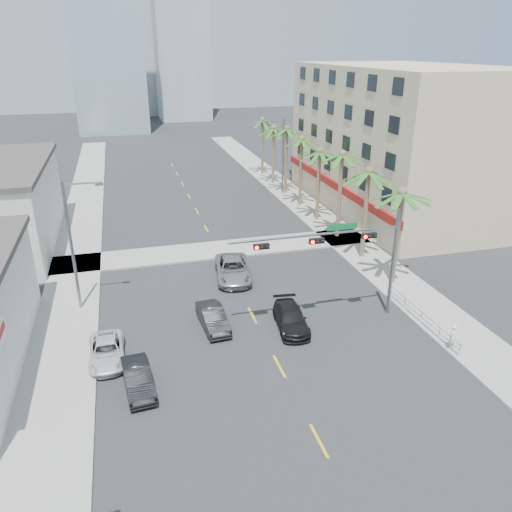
{
  "coord_description": "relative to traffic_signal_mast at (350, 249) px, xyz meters",
  "views": [
    {
      "loc": [
        -7.48,
        -18.46,
        16.77
      ],
      "look_at": [
        0.77,
        11.91,
        3.5
      ],
      "focal_mm": 35.0,
      "sensor_mm": 36.0,
      "label": 1
    }
  ],
  "objects": [
    {
      "name": "ground",
      "position": [
        -5.78,
        -7.95,
        -5.06
      ],
      "size": [
        260.0,
        260.0,
        0.0
      ],
      "primitive_type": "plane",
      "color": "#262628",
      "rests_on": "ground"
    },
    {
      "name": "sidewalk_right",
      "position": [
        6.22,
        12.05,
        -4.99
      ],
      "size": [
        4.0,
        120.0,
        0.15
      ],
      "primitive_type": "cube",
      "color": "gray",
      "rests_on": "ground"
    },
    {
      "name": "sidewalk_left",
      "position": [
        -17.78,
        12.05,
        -4.99
      ],
      "size": [
        4.0,
        120.0,
        0.15
      ],
      "primitive_type": "cube",
      "color": "gray",
      "rests_on": "ground"
    },
    {
      "name": "sidewalk_cross",
      "position": [
        -5.78,
        14.05,
        -4.99
      ],
      "size": [
        80.0,
        4.0,
        0.15
      ],
      "primitive_type": "cube",
      "color": "gray",
      "rests_on": "ground"
    },
    {
      "name": "building_right",
      "position": [
        16.21,
        22.05,
        2.43
      ],
      "size": [
        15.25,
        28.0,
        15.0
      ],
      "color": "beige",
      "rests_on": "ground"
    },
    {
      "name": "tower_far_left",
      "position": [
        -13.78,
        87.05,
        18.94
      ],
      "size": [
        14.0,
        14.0,
        48.0
      ],
      "primitive_type": "cube",
      "color": "#99B2C6",
      "rests_on": "ground"
    },
    {
      "name": "tower_far_center",
      "position": [
        -8.78,
        117.05,
        15.94
      ],
      "size": [
        16.0,
        16.0,
        42.0
      ],
      "primitive_type": "cube",
      "color": "#ADADB2",
      "rests_on": "ground"
    },
    {
      "name": "traffic_signal_mast",
      "position": [
        0.0,
        0.0,
        0.0
      ],
      "size": [
        11.12,
        0.54,
        7.2
      ],
      "color": "slate",
      "rests_on": "ground"
    },
    {
      "name": "palm_tree_0",
      "position": [
        5.82,
        4.05,
        2.02
      ],
      "size": [
        4.8,
        4.8,
        7.8
      ],
      "color": "brown",
      "rests_on": "ground"
    },
    {
      "name": "palm_tree_1",
      "position": [
        5.82,
        9.25,
        2.37
      ],
      "size": [
        4.8,
        4.8,
        8.16
      ],
      "color": "brown",
      "rests_on": "ground"
    },
    {
      "name": "palm_tree_2",
      "position": [
        5.82,
        14.45,
        2.72
      ],
      "size": [
        4.8,
        4.8,
        8.52
      ],
      "color": "brown",
      "rests_on": "ground"
    },
    {
      "name": "palm_tree_3",
      "position": [
        5.82,
        19.65,
        2.02
      ],
      "size": [
        4.8,
        4.8,
        7.8
      ],
      "color": "brown",
      "rests_on": "ground"
    },
    {
      "name": "palm_tree_4",
      "position": [
        5.82,
        24.85,
        2.37
      ],
      "size": [
        4.8,
        4.8,
        8.16
      ],
      "color": "brown",
      "rests_on": "ground"
    },
    {
      "name": "palm_tree_5",
      "position": [
        5.82,
        30.05,
        2.72
      ],
      "size": [
        4.8,
        4.8,
        8.52
      ],
      "color": "brown",
      "rests_on": "ground"
    },
    {
      "name": "palm_tree_6",
      "position": [
        5.82,
        35.25,
        2.02
      ],
      "size": [
        4.8,
        4.8,
        7.8
      ],
      "color": "brown",
      "rests_on": "ground"
    },
    {
      "name": "palm_tree_7",
      "position": [
        5.82,
        40.45,
        2.37
      ],
      "size": [
        4.8,
        4.8,
        8.16
      ],
      "color": "brown",
      "rests_on": "ground"
    },
    {
      "name": "streetlight_left",
      "position": [
        -16.78,
        6.05,
        -0.0
      ],
      "size": [
        2.55,
        0.25,
        9.0
      ],
      "color": "slate",
      "rests_on": "ground"
    },
    {
      "name": "streetlight_right",
      "position": [
        5.21,
        30.05,
        -0.0
      ],
      "size": [
        2.55,
        0.25,
        9.0
      ],
      "color": "slate",
      "rests_on": "ground"
    },
    {
      "name": "guardrail",
      "position": [
        4.52,
        -1.95,
        -4.39
      ],
      "size": [
        0.08,
        8.08,
        1.0
      ],
      "color": "silver",
      "rests_on": "ground"
    },
    {
      "name": "car_parked_mid",
      "position": [
        -13.58,
        -3.91,
        -4.41
      ],
      "size": [
        1.76,
        4.1,
        1.31
      ],
      "primitive_type": "imported",
      "rotation": [
        0.0,
        0.0,
        0.09
      ],
      "color": "black",
      "rests_on": "ground"
    },
    {
      "name": "car_parked_far",
      "position": [
        -15.18,
        -0.77,
        -4.47
      ],
      "size": [
        2.04,
        4.32,
        1.19
      ],
      "primitive_type": "imported",
      "rotation": [
        0.0,
        0.0,
        0.02
      ],
      "color": "silver",
      "rests_on": "ground"
    },
    {
      "name": "car_lane_left",
      "position": [
        -8.61,
        1.29,
        -4.39
      ],
      "size": [
        1.73,
        4.18,
        1.34
      ],
      "primitive_type": "imported",
      "rotation": [
        0.0,
        0.0,
        0.08
      ],
      "color": "black",
      "rests_on": "ground"
    },
    {
      "name": "car_lane_center",
      "position": [
        -5.74,
        8.13,
        -4.28
      ],
      "size": [
        3.28,
        5.88,
        1.55
      ],
      "primitive_type": "imported",
      "rotation": [
        0.0,
        0.0,
        -0.13
      ],
      "color": "#B1B0B5",
      "rests_on": "ground"
    },
    {
      "name": "car_lane_right",
      "position": [
        -3.78,
        -0.08,
        -4.41
      ],
      "size": [
        2.34,
        4.7,
        1.31
      ],
      "primitive_type": "imported",
      "rotation": [
        0.0,
        0.0,
        -0.12
      ],
      "color": "black",
      "rests_on": "ground"
    },
    {
      "name": "pedestrian",
      "position": [
        4.52,
        -5.13,
        -4.11
      ],
      "size": [
        0.69,
        0.68,
        1.6
      ],
      "primitive_type": "imported",
      "rotation": [
        0.0,
        0.0,
        3.88
      ],
      "color": "white",
      "rests_on": "sidewalk_right"
    }
  ]
}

